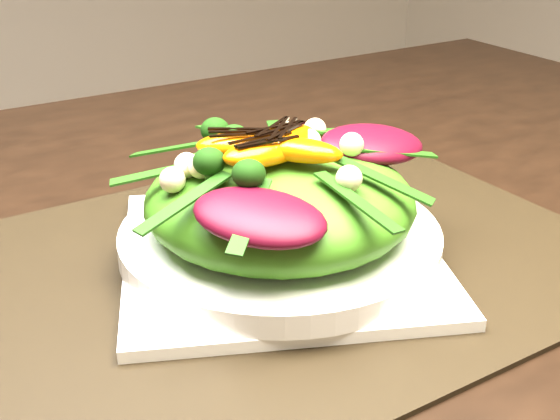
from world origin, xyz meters
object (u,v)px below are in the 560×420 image
placemat (280,261)px  salad_bowl (280,238)px  plate_base (280,254)px  orange_segment (263,144)px  dining_table (144,271)px  lettuce_mound (280,200)px

placemat → salad_bowl: 0.02m
plate_base → orange_segment: bearing=132.0°
dining_table → salad_bowl: (0.08, -0.08, 0.04)m
dining_table → plate_base: (0.08, -0.08, 0.03)m
plate_base → salad_bowl: salad_bowl is taller
salad_bowl → orange_segment: 0.08m
orange_segment → plate_base: bearing=-48.0°
salad_bowl → placemat: bearing=-90.0°
dining_table → orange_segment: 0.16m
placemat → orange_segment: size_ratio=7.46×
dining_table → salad_bowl: size_ratio=6.44×
placemat → plate_base: (0.00, 0.00, 0.01)m
placemat → salad_bowl: salad_bowl is taller
plate_base → orange_segment: size_ratio=3.55×
dining_table → lettuce_mound: size_ratio=7.74×
plate_base → dining_table: bearing=137.3°
dining_table → plate_base: size_ratio=6.65×
placemat → plate_base: 0.01m
placemat → orange_segment: bearing=132.0°
dining_table → plate_base: bearing=-42.7°
placemat → lettuce_mound: (0.00, 0.00, 0.05)m
orange_segment → salad_bowl: bearing=-48.0°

